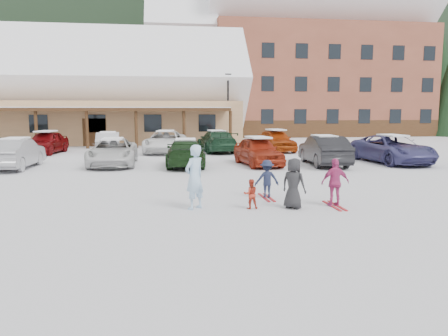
{
  "coord_description": "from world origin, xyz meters",
  "views": [
    {
      "loc": [
        -1.65,
        -12.81,
        2.86
      ],
      "look_at": [
        0.3,
        1.0,
        1.0
      ],
      "focal_mm": 35.0,
      "sensor_mm": 36.0,
      "label": 1
    }
  ],
  "objects": [
    {
      "name": "parked_car_6",
      "position": [
        10.68,
        9.25,
        0.76
      ],
      "size": [
        2.92,
        5.62,
        1.51
      ],
      "primitive_type": "imported",
      "rotation": [
        0.0,
        0.0,
        0.08
      ],
      "color": "#3F3D75",
      "rests_on": "ground"
    },
    {
      "name": "alpine_hotel",
      "position": [
        14.27,
        38.0,
        8.63
      ],
      "size": [
        31.48,
        14.01,
        21.48
      ],
      "color": "brown",
      "rests_on": "ground"
    },
    {
      "name": "parked_car_8",
      "position": [
        -9.22,
        17.13,
        0.75
      ],
      "size": [
        2.36,
        4.58,
        1.49
      ],
      "primitive_type": "imported",
      "rotation": [
        0.0,
        0.0,
        -0.14
      ],
      "color": "#6B080B",
      "rests_on": "ground"
    },
    {
      "name": "child_navy",
      "position": [
        1.7,
        0.89,
        0.62
      ],
      "size": [
        0.81,
        0.48,
        1.25
      ],
      "primitive_type": "imported",
      "rotation": [
        0.0,
        0.0,
        3.16
      ],
      "color": "#1B223C",
      "rests_on": "ground"
    },
    {
      "name": "ground",
      "position": [
        0.0,
        0.0,
        0.0
      ],
      "size": [
        160.0,
        160.0,
        0.0
      ],
      "primitive_type": "plane",
      "color": "silver",
      "rests_on": "ground"
    },
    {
      "name": "skis_child_navy",
      "position": [
        1.7,
        0.89,
        0.01
      ],
      "size": [
        0.22,
        1.4,
        0.03
      ],
      "primitive_type": "cube",
      "rotation": [
        0.0,
        0.0,
        3.16
      ],
      "color": "#B21921",
      "rests_on": "ground"
    },
    {
      "name": "parked_car_12",
      "position": [
        6.14,
        16.67,
        0.76
      ],
      "size": [
        2.27,
        4.62,
        1.52
      ],
      "primitive_type": "imported",
      "rotation": [
        0.0,
        0.0,
        0.11
      ],
      "color": "#AD3D0D",
      "rests_on": "ground"
    },
    {
      "name": "parked_car_1",
      "position": [
        -8.79,
        9.66,
        0.75
      ],
      "size": [
        1.72,
        4.57,
        1.49
      ],
      "primitive_type": "imported",
      "rotation": [
        0.0,
        0.0,
        3.11
      ],
      "color": "#97979C",
      "rests_on": "ground"
    },
    {
      "name": "child_magenta",
      "position": [
        3.41,
        -0.61,
        0.72
      ],
      "size": [
        0.85,
        0.36,
        1.44
      ],
      "primitive_type": "imported",
      "rotation": [
        0.0,
        0.0,
        3.13
      ],
      "color": "#B93573",
      "rests_on": "ground"
    },
    {
      "name": "parked_car_3",
      "position": [
        -0.49,
        9.36,
        0.69
      ],
      "size": [
        2.21,
        4.88,
        1.39
      ],
      "primitive_type": "imported",
      "rotation": [
        0.0,
        0.0,
        3.09
      ],
      "color": "black",
      "rests_on": "ground"
    },
    {
      "name": "parked_car_4",
      "position": [
        3.26,
        9.3,
        0.73
      ],
      "size": [
        2.21,
        4.47,
        1.47
      ],
      "primitive_type": "imported",
      "rotation": [
        0.0,
        0.0,
        0.11
      ],
      "color": "#A32C15",
      "rests_on": "ground"
    },
    {
      "name": "conifer_3",
      "position": [
        6.0,
        44.0,
        5.12
      ],
      "size": [
        3.96,
        3.96,
        9.18
      ],
      "color": "black",
      "rests_on": "ground"
    },
    {
      "name": "parked_car_5",
      "position": [
        6.67,
        8.87,
        0.77
      ],
      "size": [
        1.95,
        4.76,
        1.54
      ],
      "primitive_type": "imported",
      "rotation": [
        0.0,
        0.0,
        3.07
      ],
      "color": "black",
      "rests_on": "ground"
    },
    {
      "name": "conifer_4",
      "position": [
        34.0,
        46.0,
        6.54
      ],
      "size": [
        5.06,
        5.06,
        11.73
      ],
      "color": "black",
      "rests_on": "ground"
    },
    {
      "name": "parked_car_2",
      "position": [
        -4.2,
        10.22,
        0.7
      ],
      "size": [
        2.39,
        5.08,
        1.4
      ],
      "primitive_type": "imported",
      "rotation": [
        0.0,
        0.0,
        0.01
      ],
      "color": "silver",
      "rests_on": "ground"
    },
    {
      "name": "day_lodge",
      "position": [
        -9.0,
        27.96,
        3.94
      ],
      "size": [
        29.12,
        12.5,
        10.38
      ],
      "color": "tan",
      "rests_on": "ground"
    },
    {
      "name": "toddler_red",
      "position": [
        0.86,
        -0.58,
        0.44
      ],
      "size": [
        0.43,
        0.34,
        0.87
      ],
      "primitive_type": "imported",
      "rotation": [
        0.0,
        0.0,
        3.17
      ],
      "color": "#B43220",
      "rests_on": "ground"
    },
    {
      "name": "parked_car_11",
      "position": [
        2.01,
        16.73,
        0.74
      ],
      "size": [
        2.48,
        5.22,
        1.47
      ],
      "primitive_type": "imported",
      "rotation": [
        0.0,
        0.0,
        3.23
      ],
      "color": "#183A24",
      "rests_on": "ground"
    },
    {
      "name": "parked_car_10",
      "position": [
        -1.46,
        16.75,
        0.74
      ],
      "size": [
        3.25,
        5.65,
        1.48
      ],
      "primitive_type": "imported",
      "rotation": [
        0.0,
        0.0,
        -0.15
      ],
      "color": "white",
      "rests_on": "ground"
    },
    {
      "name": "skis_child_magenta",
      "position": [
        3.41,
        -0.61,
        0.01
      ],
      "size": [
        0.21,
        1.4,
        0.03
      ],
      "primitive_type": "cube",
      "rotation": [
        0.0,
        0.0,
        3.13
      ],
      "color": "#B21921",
      "rests_on": "ground"
    },
    {
      "name": "forested_hillside",
      "position": [
        0.0,
        85.0,
        19.0
      ],
      "size": [
        300.0,
        70.0,
        38.0
      ],
      "primitive_type": "cube",
      "color": "black",
      "rests_on": "ground"
    },
    {
      "name": "bystander_dark",
      "position": [
        2.1,
        -0.72,
        0.74
      ],
      "size": [
        0.85,
        0.84,
        1.48
      ],
      "primitive_type": "imported",
      "rotation": [
        0.0,
        0.0,
        2.4
      ],
      "color": "#242426",
      "rests_on": "ground"
    },
    {
      "name": "adult_skier",
      "position": [
        -0.76,
        -0.39,
        0.94
      ],
      "size": [
        0.81,
        0.79,
        1.88
      ],
      "primitive_type": "imported",
      "rotation": [
        0.0,
        0.0,
        3.89
      ],
      "color": "#A9D0F2",
      "rests_on": "ground"
    },
    {
      "name": "parked_car_9",
      "position": [
        -5.28,
        17.28,
        0.69
      ],
      "size": [
        1.84,
        4.32,
        1.39
      ],
      "primitive_type": "imported",
      "rotation": [
        0.0,
        0.0,
        3.23
      ],
      "color": "silver",
      "rests_on": "ground"
    },
    {
      "name": "lamp_post",
      "position": [
        3.81,
        23.47,
        3.32
      ],
      "size": [
        0.5,
        0.25,
        5.83
      ],
      "color": "black",
      "rests_on": "ground"
    }
  ]
}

